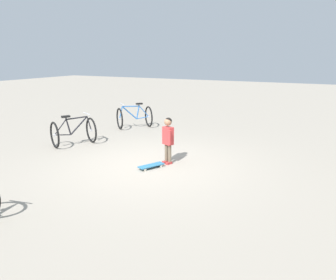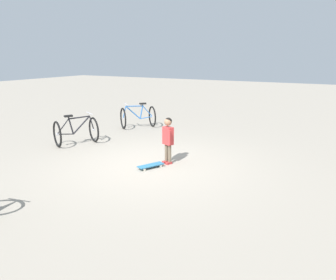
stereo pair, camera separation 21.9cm
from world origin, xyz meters
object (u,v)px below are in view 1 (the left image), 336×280
Objects in this scene: bicycle_near at (134,117)px; child_person at (168,135)px; bicycle_far at (73,132)px; skateboard at (151,166)px.

child_person is at bearing 133.61° from bicycle_near.
bicycle_far is (3.01, -0.24, -0.28)m from child_person.
bicycle_far is at bearing -4.55° from child_person.
child_person is at bearing -109.97° from skateboard.
child_person reaches higher than skateboard.
child_person is at bearing 175.45° from bicycle_far.
bicycle_near is 2.65m from bicycle_far.
child_person is 3.98m from bicycle_near.
skateboard is at bearing 70.03° from child_person.
bicycle_near is at bearing -46.39° from child_person.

